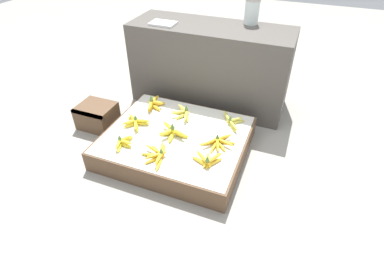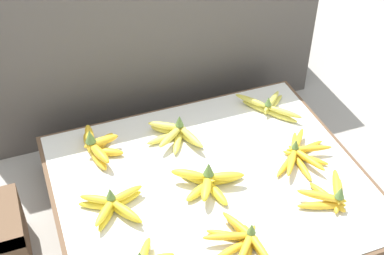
{
  "view_description": "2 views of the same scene",
  "coord_description": "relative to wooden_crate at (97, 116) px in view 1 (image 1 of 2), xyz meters",
  "views": [
    {
      "loc": [
        0.77,
        -1.62,
        1.56
      ],
      "look_at": [
        0.1,
        0.08,
        0.2
      ],
      "focal_mm": 28.0,
      "sensor_mm": 36.0,
      "label": 1
    },
    {
      "loc": [
        -0.5,
        -1.17,
        1.48
      ],
      "look_at": [
        -0.02,
        0.14,
        0.3
      ],
      "focal_mm": 50.0,
      "sensor_mm": 36.0,
      "label": 2
    }
  ],
  "objects": [
    {
      "name": "foam_tray_white",
      "position": [
        0.37,
        0.63,
        0.65
      ],
      "size": [
        0.22,
        0.15,
        0.02
      ],
      "color": "white",
      "rests_on": "back_vendor_table"
    },
    {
      "name": "banana_bunch_front_midleft",
      "position": [
        0.76,
        -0.34,
        0.09
      ],
      "size": [
        0.19,
        0.26,
        0.08
      ],
      "color": "gold",
      "rests_on": "display_platform"
    },
    {
      "name": "glass_jar",
      "position": [
        1.06,
        0.92,
        0.74
      ],
      "size": [
        0.13,
        0.13,
        0.21
      ],
      "color": "silver",
      "rests_on": "back_vendor_table"
    },
    {
      "name": "banana_bunch_middle_midright",
      "position": [
        1.11,
        -0.06,
        0.09
      ],
      "size": [
        0.25,
        0.25,
        0.08
      ],
      "color": "gold",
      "rests_on": "display_platform"
    },
    {
      "name": "ground_plane",
      "position": [
        0.77,
        -0.06,
        -0.1
      ],
      "size": [
        10.0,
        10.0,
        0.0
      ],
      "primitive_type": "plane",
      "color": "gray"
    },
    {
      "name": "banana_bunch_front_left",
      "position": [
        0.47,
        -0.32,
        0.09
      ],
      "size": [
        0.13,
        0.2,
        0.09
      ],
      "color": "yellow",
      "rests_on": "display_platform"
    },
    {
      "name": "banana_bunch_back_left",
      "position": [
        0.44,
        0.21,
        0.1
      ],
      "size": [
        0.14,
        0.23,
        0.11
      ],
      "color": "gold",
      "rests_on": "display_platform"
    },
    {
      "name": "banana_bunch_middle_midleft",
      "position": [
        0.75,
        -0.09,
        0.1
      ],
      "size": [
        0.24,
        0.21,
        0.11
      ],
      "color": "yellow",
      "rests_on": "display_platform"
    },
    {
      "name": "wooden_crate",
      "position": [
        0.0,
        0.0,
        0.0
      ],
      "size": [
        0.3,
        0.26,
        0.2
      ],
      "color": "brown",
      "rests_on": "ground_plane"
    },
    {
      "name": "banana_bunch_front_midright",
      "position": [
        1.1,
        -0.28,
        0.09
      ],
      "size": [
        0.21,
        0.17,
        0.1
      ],
      "color": "gold",
      "rests_on": "display_platform"
    },
    {
      "name": "banana_bunch_middle_left",
      "position": [
        0.43,
        -0.08,
        0.09
      ],
      "size": [
        0.22,
        0.18,
        0.09
      ],
      "color": "yellow",
      "rests_on": "display_platform"
    },
    {
      "name": "banana_bunch_back_midright",
      "position": [
        1.13,
        0.22,
        0.09
      ],
      "size": [
        0.2,
        0.24,
        0.08
      ],
      "color": "gold",
      "rests_on": "display_platform"
    },
    {
      "name": "back_vendor_table",
      "position": [
        0.76,
        0.75,
        0.27
      ],
      "size": [
        1.42,
        0.51,
        0.74
      ],
      "color": "#4C4742",
      "rests_on": "ground_plane"
    },
    {
      "name": "display_platform",
      "position": [
        0.77,
        -0.06,
        -0.02
      ],
      "size": [
        1.05,
        0.89,
        0.17
      ],
      "color": "brown",
      "rests_on": "ground_plane"
    },
    {
      "name": "banana_bunch_back_midleft",
      "position": [
        0.73,
        0.18,
        0.09
      ],
      "size": [
        0.2,
        0.22,
        0.1
      ],
      "color": "#DBCC4C",
      "rests_on": "display_platform"
    }
  ]
}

